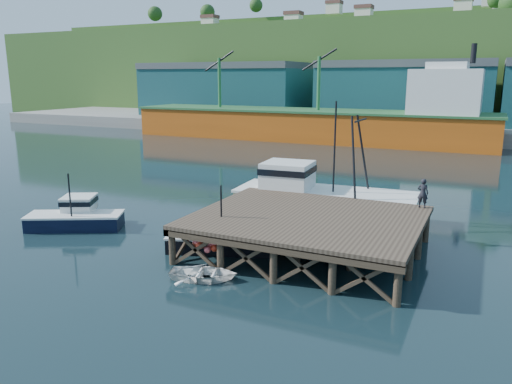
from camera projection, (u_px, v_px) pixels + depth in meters
The scene contains 12 objects.
ground at pixel (221, 239), 29.99m from camera, with size 300.00×300.00×0.00m, color black.
wharf at pixel (307, 219), 27.09m from camera, with size 12.00×10.00×2.62m.
far_quay at pixel (408, 124), 91.40m from camera, with size 160.00×40.00×2.00m, color gray.
warehouse_left at pixel (227, 92), 100.36m from camera, with size 32.00×16.00×9.00m, color #174D4D.
warehouse_mid at pixel (405, 95), 85.76m from camera, with size 28.00×16.00×9.00m, color #174D4D.
cargo_ship at pixel (327, 119), 75.04m from camera, with size 55.50×10.00×13.75m.
hillside at pixel (431, 70), 115.56m from camera, with size 220.00×50.00×22.00m, color #2D511E.
boat_navy at pixel (76, 216), 32.13m from camera, with size 6.25×4.63×3.71m.
boat_black at pixel (224, 236), 28.14m from camera, with size 6.65×5.52×3.86m.
trawler at pixel (321, 196), 33.61m from camera, with size 12.21×5.08×8.00m.
dinghy at pixel (203, 273), 23.84m from camera, with size 2.31×3.24×0.67m, color white.
dockworker at pixel (423, 193), 28.65m from camera, with size 0.62×0.41×1.71m, color black.
Camera 1 is at (14.17, -24.92, 9.49)m, focal length 35.00 mm.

